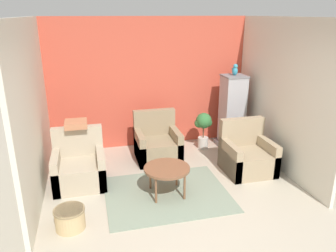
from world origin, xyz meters
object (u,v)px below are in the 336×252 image
object	(u,v)px
armchair_middle	(157,144)
potted_plant	(203,125)
armchair_left	(79,168)
parrot	(235,70)
coffee_table	(167,170)
wicker_basket	(70,218)
armchair_right	(247,156)
birdcage	(232,113)

from	to	relation	value
armchair_middle	potted_plant	bearing A→B (deg)	15.05
armchair_left	parrot	size ratio (longest dim) A/B	3.90
coffee_table	wicker_basket	world-z (taller)	coffee_table
coffee_table	wicker_basket	bearing A→B (deg)	-160.03
armchair_right	parrot	distance (m)	1.80
coffee_table	armchair_left	bearing A→B (deg)	152.46
armchair_left	armchair_right	distance (m)	2.91
coffee_table	potted_plant	distance (m)	2.02
coffee_table	armchair_left	xyz separation A→B (m)	(-1.32, 0.69, -0.14)
parrot	wicker_basket	size ratio (longest dim) A/B	0.57
armchair_left	armchair_middle	bearing A→B (deg)	24.83
armchair_left	armchair_middle	world-z (taller)	same
armchair_middle	birdcage	bearing A→B (deg)	9.02
potted_plant	wicker_basket	size ratio (longest dim) A/B	1.88
armchair_middle	birdcage	distance (m)	1.74
coffee_table	armchair_left	world-z (taller)	armchair_left
armchair_middle	parrot	bearing A→B (deg)	9.08
armchair_middle	birdcage	xyz separation A→B (m)	(1.66, 0.26, 0.45)
parrot	potted_plant	distance (m)	1.28
coffee_table	potted_plant	size ratio (longest dim) A/B	0.93
armchair_middle	wicker_basket	size ratio (longest dim) A/B	2.24
armchair_left	wicker_basket	world-z (taller)	armchair_left
armchair_left	birdcage	xyz separation A→B (m)	(3.12, 0.94, 0.45)
armchair_middle	potted_plant	world-z (taller)	armchair_middle
wicker_basket	armchair_left	bearing A→B (deg)	84.09
wicker_basket	armchair_middle	bearing A→B (deg)	49.94
armchair_left	parrot	xyz separation A→B (m)	(3.12, 0.94, 1.34)
birdcage	wicker_basket	world-z (taller)	birdcage
armchair_left	birdcage	world-z (taller)	birdcage
birdcage	potted_plant	xyz separation A→B (m)	(-0.62, 0.02, -0.24)
coffee_table	armchair_left	size ratio (longest dim) A/B	0.78
armchair_middle	birdcage	world-z (taller)	birdcage
armchair_left	potted_plant	distance (m)	2.68
wicker_basket	coffee_table	bearing A→B (deg)	19.97
armchair_left	wicker_basket	distance (m)	1.22
armchair_left	potted_plant	xyz separation A→B (m)	(2.50, 0.96, 0.21)
parrot	potted_plant	world-z (taller)	parrot
armchair_left	parrot	world-z (taller)	parrot
birdcage	wicker_basket	bearing A→B (deg)	-146.46
armchair_right	armchair_middle	distance (m)	1.70
coffee_table	wicker_basket	size ratio (longest dim) A/B	1.74
armchair_left	wicker_basket	bearing A→B (deg)	-95.91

